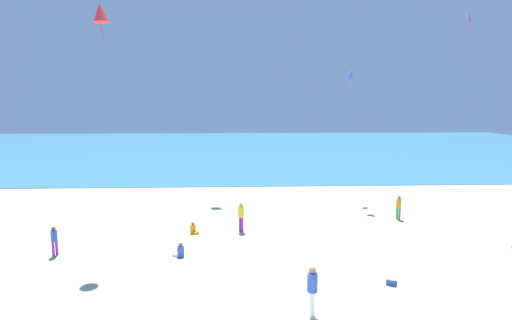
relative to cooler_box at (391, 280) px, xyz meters
The scene contains 12 objects.
ground_plane 7.55m from the cooler_box, 134.09° to the left, with size 120.00×120.00×0.00m, color #C6B58C.
ocean_water 48.18m from the cooler_box, 96.26° to the left, with size 120.00×60.00×0.05m, color teal.
cooler_box is the anchor object (origin of this frame).
person_0 14.98m from the cooler_box, 167.07° to the left, with size 0.39×0.39×1.40m.
person_1 9.26m from the cooler_box, 161.01° to the left, with size 0.60×0.42×0.68m.
person_2 10.55m from the cooler_box, 143.92° to the left, with size 0.57×0.54×0.65m.
person_3 9.12m from the cooler_box, 65.92° to the left, with size 0.42×0.42×1.50m.
person_4 8.75m from the cooler_box, 132.76° to the left, with size 0.46×0.46×1.66m.
person_5 4.28m from the cooler_box, 148.37° to the right, with size 0.37×0.37×1.72m.
kite_red 16.95m from the cooler_box, 160.70° to the left, with size 0.90×0.87×1.54m.
kite_purple 15.96m from the cooler_box, 49.01° to the left, with size 0.49×0.52×1.30m.
kite_blue 17.08m from the cooler_box, 81.36° to the left, with size 0.51×0.55×1.32m.
Camera 1 is at (-0.66, -9.44, 7.01)m, focal length 26.85 mm.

